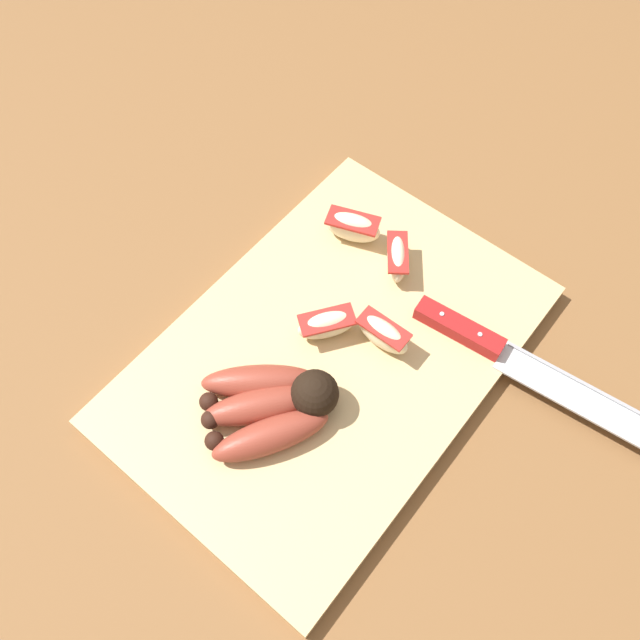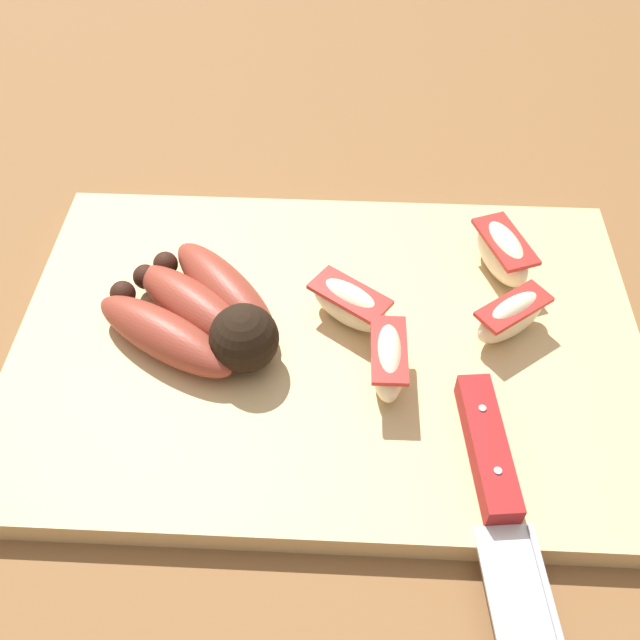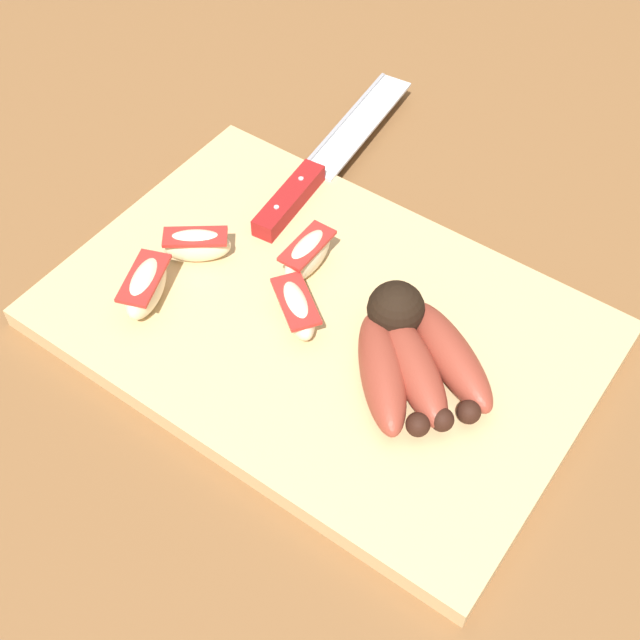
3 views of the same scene
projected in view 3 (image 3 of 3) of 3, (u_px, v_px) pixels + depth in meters
The scene contains 8 objects.
ground_plane at pixel (333, 349), 0.74m from camera, with size 6.00×6.00×0.00m, color brown.
cutting_board at pixel (322, 324), 0.74m from camera, with size 0.46×0.31×0.02m, color tan.
banana_bunch at pixel (413, 354), 0.69m from camera, with size 0.15×0.15×0.05m.
chefs_knife at pixel (314, 172), 0.84m from camera, with size 0.06×0.28×0.02m.
apple_wedge_near at pixel (296, 309), 0.72m from camera, with size 0.07×0.06×0.03m.
apple_wedge_middle at pixel (200, 242), 0.76m from camera, with size 0.06×0.05×0.04m.
apple_wedge_far at pixel (146, 287), 0.73m from camera, with size 0.05×0.07×0.04m.
apple_wedge_extra at pixel (307, 255), 0.75m from camera, with size 0.02×0.06×0.04m.
Camera 3 is at (0.25, -0.37, 0.59)m, focal length 48.11 mm.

